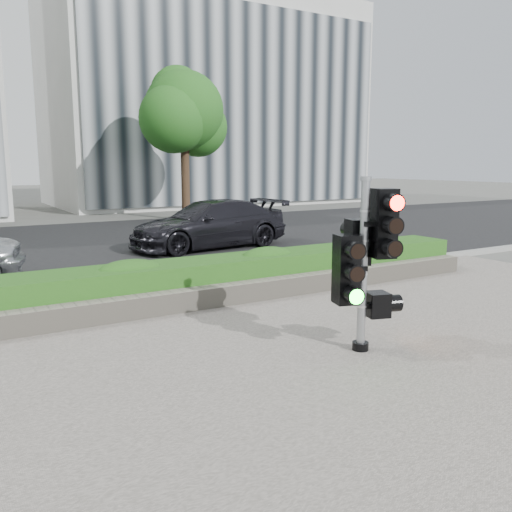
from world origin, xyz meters
name	(u,v)px	position (x,y,z in m)	size (l,w,h in m)	color
ground	(273,338)	(0.00, 0.00, 0.00)	(120.00, 120.00, 0.00)	#51514C
sidewalk	(407,405)	(0.00, -2.50, 0.01)	(16.00, 11.00, 0.03)	#9E9389
road	(90,246)	(0.00, 10.00, 0.01)	(60.00, 13.00, 0.02)	black
curb	(183,290)	(0.00, 3.15, 0.06)	(60.00, 0.25, 0.12)	gray
stone_wall	(212,296)	(0.00, 1.90, 0.20)	(12.00, 0.32, 0.34)	gray
hedge	(196,279)	(0.00, 2.55, 0.37)	(12.00, 1.00, 0.68)	#448E2B
building_right	(204,104)	(11.00, 25.00, 6.00)	(18.00, 10.00, 12.00)	#B7B7B2
tree_right	(183,114)	(5.48, 15.55, 4.48)	(4.10, 3.58, 6.53)	black
traffic_signal	(364,256)	(0.71, -1.03, 1.26)	(0.82, 0.67, 2.23)	black
car_dark	(209,224)	(2.86, 7.83, 0.70)	(1.91, 4.69, 1.36)	black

